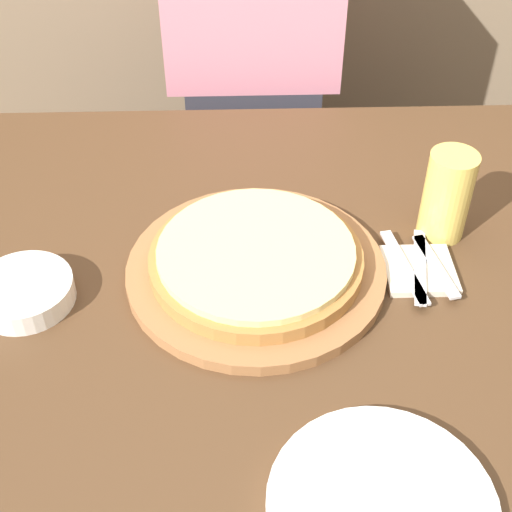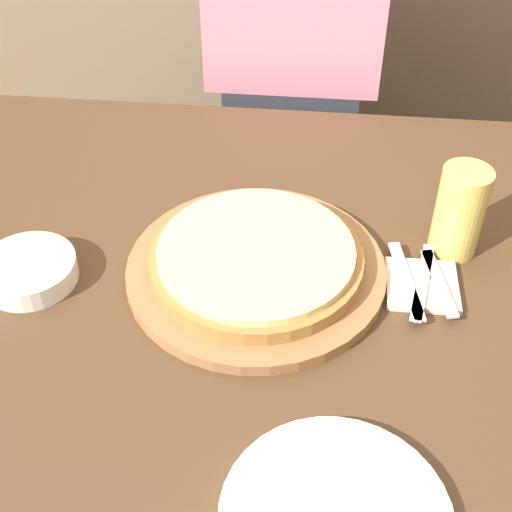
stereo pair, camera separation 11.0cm
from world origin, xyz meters
TOP-DOWN VIEW (x-y plane):
  - dining_table at (0.00, 0.00)m, footprint 1.31×1.10m
  - pizza_on_board at (0.01, 0.04)m, footprint 0.41×0.41m
  - beer_glass at (0.33, 0.13)m, footprint 0.08×0.08m
  - dinner_plate at (0.15, -0.37)m, footprint 0.27×0.27m
  - side_bowl at (-0.34, -0.01)m, footprint 0.15×0.15m
  - napkin_stack at (0.27, 0.03)m, footprint 0.11×0.11m
  - fork at (0.25, 0.03)m, footprint 0.05×0.17m
  - dinner_knife at (0.27, 0.03)m, footprint 0.05×0.17m
  - spoon at (0.30, 0.03)m, footprint 0.05×0.15m
  - diner_person at (0.03, 0.74)m, footprint 0.39×0.20m

SIDE VIEW (x-z plane):
  - dining_table at x=0.00m, z-range 0.00..0.77m
  - diner_person at x=0.03m, z-range -0.01..1.34m
  - napkin_stack at x=0.27m, z-range 0.77..0.79m
  - dinner_plate at x=0.15m, z-range 0.77..0.79m
  - fork at x=0.25m, z-range 0.79..0.79m
  - dinner_knife at x=0.27m, z-range 0.79..0.79m
  - spoon at x=0.30m, z-range 0.79..0.79m
  - side_bowl at x=-0.34m, z-range 0.77..0.81m
  - pizza_on_board at x=0.01m, z-range 0.77..0.83m
  - beer_glass at x=0.33m, z-range 0.78..0.94m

